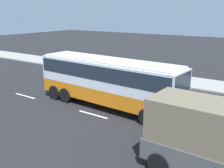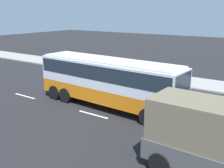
{
  "view_description": "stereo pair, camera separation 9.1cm",
  "coord_description": "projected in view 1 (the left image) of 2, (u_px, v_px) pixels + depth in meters",
  "views": [
    {
      "loc": [
        10.89,
        -15.0,
        6.66
      ],
      "look_at": [
        0.45,
        0.02,
        1.66
      ],
      "focal_mm": 42.64,
      "sensor_mm": 36.0,
      "label": 1
    },
    {
      "loc": [
        10.82,
        -15.05,
        6.66
      ],
      "look_at": [
        0.45,
        0.02,
        1.66
      ],
      "focal_mm": 42.64,
      "sensor_mm": 36.0,
      "label": 2
    }
  ],
  "objects": [
    {
      "name": "ground_plane",
      "position": [
        107.0,
        105.0,
        19.63
      ],
      "size": [
        120.0,
        120.0,
        0.0
      ],
      "primitive_type": "plane",
      "color": "black"
    },
    {
      "name": "coach_bus",
      "position": [
        108.0,
        78.0,
        18.7
      ],
      "size": [
        11.22,
        3.13,
        3.46
      ],
      "rotation": [
        0.0,
        0.0,
        -0.05
      ],
      "color": "orange",
      "rests_on": "ground_plane"
    },
    {
      "name": "pedestrian_near_curb",
      "position": [
        114.0,
        65.0,
        28.43
      ],
      "size": [
        0.32,
        0.32,
        1.7
      ],
      "rotation": [
        0.0,
        0.0,
        1.95
      ],
      "color": "black",
      "rests_on": "sidewalk_curb"
    },
    {
      "name": "sidewalk_curb",
      "position": [
        162.0,
        78.0,
        27.21
      ],
      "size": [
        80.0,
        4.0,
        0.15
      ],
      "primitive_type": "cube",
      "color": "gray",
      "rests_on": "ground_plane"
    },
    {
      "name": "lane_centreline",
      "position": [
        133.0,
        125.0,
        16.06
      ],
      "size": [
        40.75,
        0.16,
        0.01
      ],
      "color": "white",
      "rests_on": "ground_plane"
    }
  ]
}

